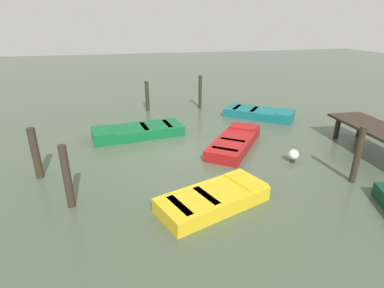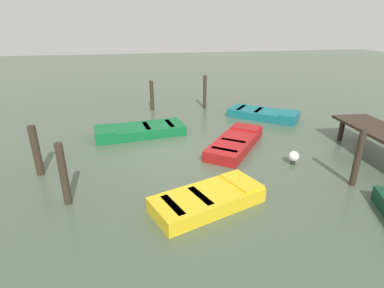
% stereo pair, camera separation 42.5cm
% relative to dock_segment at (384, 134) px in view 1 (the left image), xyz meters
% --- Properties ---
extents(ground_plane, '(80.00, 80.00, 0.00)m').
position_rel_dock_segment_xyz_m(ground_plane, '(-1.89, -6.65, -0.82)').
color(ground_plane, '#475642').
extents(dock_segment, '(4.80, 1.92, 0.95)m').
position_rel_dock_segment_xyz_m(dock_segment, '(0.00, 0.00, 0.00)').
color(dock_segment, '#33281E').
rests_on(dock_segment, ground_plane).
extents(rowboat_yellow, '(2.20, 3.20, 0.46)m').
position_rel_dock_segment_xyz_m(rowboat_yellow, '(1.66, -6.96, -0.61)').
color(rowboat_yellow, gold).
rests_on(rowboat_yellow, ground_plane).
extents(rowboat_green, '(1.93, 3.91, 0.46)m').
position_rel_dock_segment_xyz_m(rowboat_green, '(-4.22, -8.48, -0.61)').
color(rowboat_green, '#0F602D').
rests_on(rowboat_green, ground_plane).
extents(rowboat_teal, '(3.30, 3.50, 0.46)m').
position_rel_dock_segment_xyz_m(rowboat_teal, '(-5.47, -2.18, -0.61)').
color(rowboat_teal, '#14666B').
rests_on(rowboat_teal, ground_plane).
extents(rowboat_red, '(3.54, 3.15, 0.46)m').
position_rel_dock_segment_xyz_m(rowboat_red, '(-2.04, -4.88, -0.61)').
color(rowboat_red, maroon).
rests_on(rowboat_red, ground_plane).
extents(mooring_piling_near_right, '(0.19, 0.19, 1.77)m').
position_rel_dock_segment_xyz_m(mooring_piling_near_right, '(1.46, -2.44, 0.06)').
color(mooring_piling_near_right, '#33281E').
rests_on(mooring_piling_near_right, ground_plane).
extents(mooring_piling_far_right, '(0.20, 0.20, 1.75)m').
position_rel_dock_segment_xyz_m(mooring_piling_far_right, '(0.76, -10.62, 0.05)').
color(mooring_piling_far_right, '#33281E').
rests_on(mooring_piling_far_right, ground_plane).
extents(mooring_piling_near_left, '(0.24, 0.24, 1.64)m').
position_rel_dock_segment_xyz_m(mooring_piling_near_left, '(-1.20, -11.77, -0.01)').
color(mooring_piling_near_left, '#33281E').
rests_on(mooring_piling_near_left, ground_plane).
extents(mooring_piling_center, '(0.19, 0.19, 1.84)m').
position_rel_dock_segment_xyz_m(mooring_piling_center, '(-7.97, -4.64, 0.10)').
color(mooring_piling_center, '#33281E').
rests_on(mooring_piling_center, ground_plane).
extents(mooring_piling_far_left, '(0.21, 0.21, 1.61)m').
position_rel_dock_segment_xyz_m(mooring_piling_far_left, '(-8.18, -7.58, -0.02)').
color(mooring_piling_far_left, '#33281E').
rests_on(mooring_piling_far_left, ground_plane).
extents(marker_buoy, '(0.36, 0.36, 0.48)m').
position_rel_dock_segment_xyz_m(marker_buoy, '(-0.21, -3.46, -0.54)').
color(marker_buoy, '#262626').
rests_on(marker_buoy, ground_plane).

